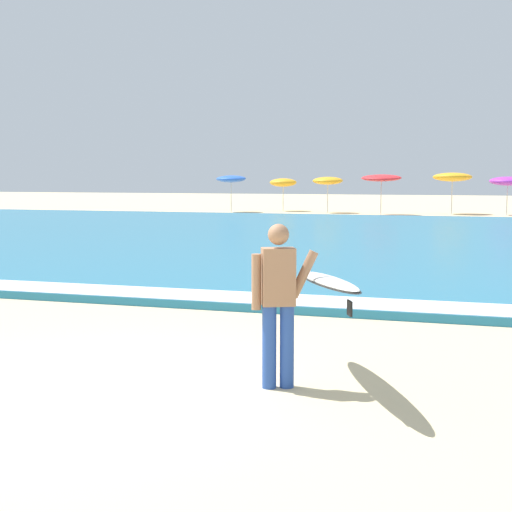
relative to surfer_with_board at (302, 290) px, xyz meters
name	(u,v)px	position (x,y,z in m)	size (l,w,h in m)	color
ground_plane	(116,386)	(-1.89, -0.55, -1.03)	(160.00, 160.00, 0.00)	beige
sea	(367,238)	(-1.89, 17.84, -0.96)	(120.00, 28.00, 0.14)	teal
surf_foam	(254,298)	(-1.89, 4.44, -0.89)	(120.00, 1.12, 0.01)	white
surfer_with_board	(302,290)	(0.00, 0.00, 0.00)	(1.39, 2.44, 1.73)	#284CA3
beach_umbrella_0	(231,179)	(-12.80, 35.27, 1.00)	(1.83, 1.85, 2.28)	beige
beach_umbrella_1	(283,183)	(-10.05, 37.42, 0.77)	(1.70, 1.71, 2.09)	beige
beach_umbrella_2	(328,181)	(-6.91, 36.04, 0.90)	(1.82, 1.84, 2.20)	beige
beach_umbrella_3	(381,178)	(-3.52, 34.54, 1.07)	(2.27, 2.29, 2.36)	beige
beach_umbrella_4	(452,177)	(0.32, 36.70, 1.12)	(2.25, 2.26, 2.44)	beige
beach_umbrella_5	(508,181)	(3.37, 36.42, 0.90)	(2.03, 2.05, 2.22)	beige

